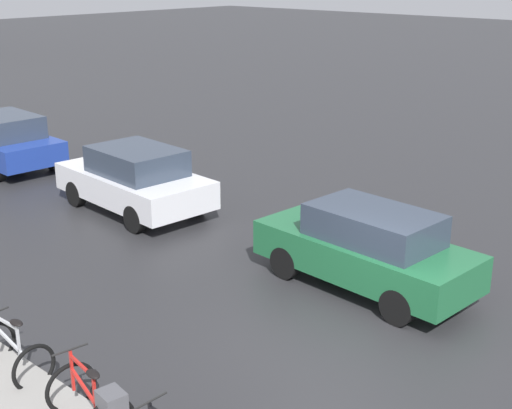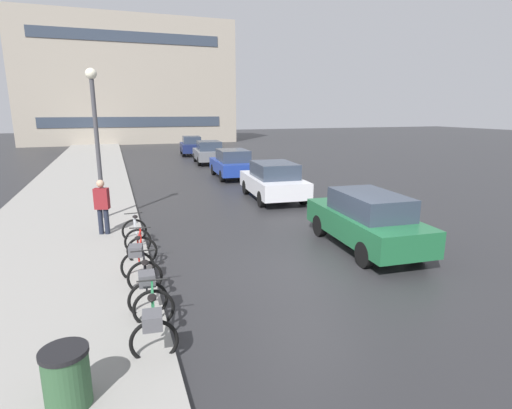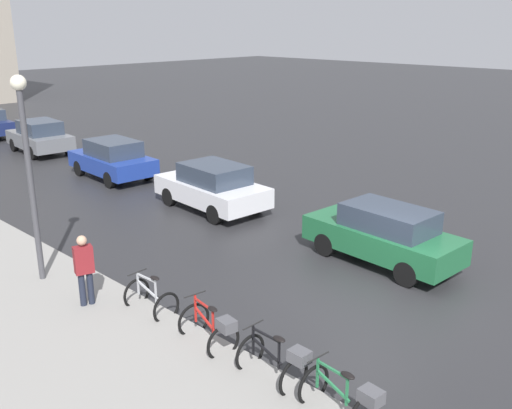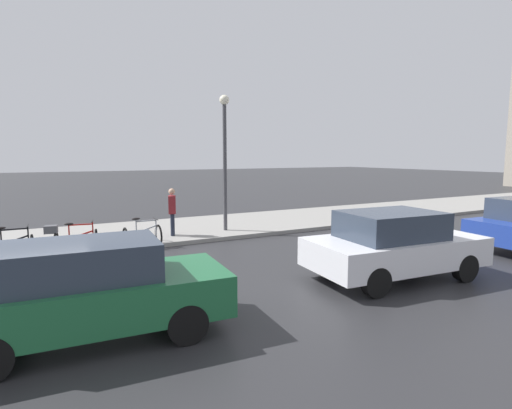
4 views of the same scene
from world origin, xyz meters
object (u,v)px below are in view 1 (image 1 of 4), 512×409
(car_blue, at_px, (5,141))
(bicycle_third, at_px, (94,403))
(bicycle_farthest, at_px, (13,353))
(car_green, at_px, (367,248))
(car_white, at_px, (135,179))

(car_blue, bearing_deg, bicycle_third, -115.21)
(bicycle_third, bearing_deg, car_blue, 64.79)
(bicycle_farthest, relative_size, car_green, 0.26)
(bicycle_farthest, bearing_deg, car_white, 37.47)
(bicycle_farthest, bearing_deg, bicycle_third, -91.19)
(car_green, xyz_separation_m, car_blue, (-0.11, 12.66, 0.00))
(car_white, bearing_deg, car_green, -89.54)
(car_green, bearing_deg, bicycle_farthest, 160.61)
(bicycle_third, distance_m, bicycle_farthest, 2.03)
(bicycle_third, bearing_deg, car_white, 47.74)
(bicycle_farthest, xyz_separation_m, car_white, (5.94, 4.55, 0.42))
(bicycle_third, height_order, bicycle_farthest, bicycle_third)
(bicycle_third, distance_m, car_blue, 13.91)
(car_white, bearing_deg, bicycle_farthest, -142.53)
(car_green, distance_m, car_blue, 12.66)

